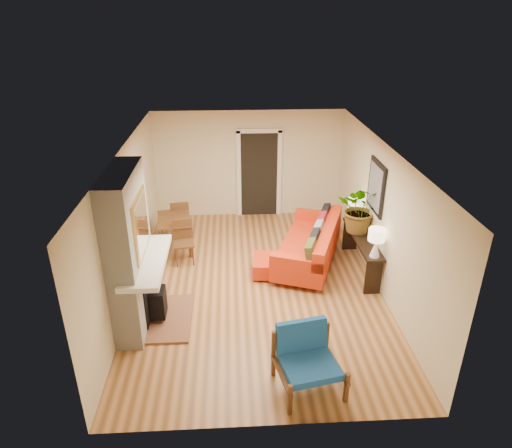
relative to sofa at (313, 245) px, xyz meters
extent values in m
plane|color=#C8864D|center=(-1.18, -0.75, -0.40)|extent=(6.50, 6.50, 0.00)
plane|color=white|center=(-1.18, -0.75, 2.20)|extent=(6.50, 6.50, 0.00)
plane|color=beige|center=(-1.18, 2.50, 0.90)|extent=(4.50, 0.00, 4.50)
plane|color=beige|center=(-1.18, -4.00, 0.90)|extent=(4.50, 0.00, 4.50)
plane|color=beige|center=(-3.43, -0.75, 0.90)|extent=(0.00, 6.50, 6.50)
plane|color=beige|center=(1.07, -0.75, 0.90)|extent=(0.00, 6.50, 6.50)
cube|color=black|center=(-0.93, 2.47, 0.65)|extent=(0.88, 0.06, 2.10)
cube|color=white|center=(-1.42, 2.46, 0.65)|extent=(0.10, 0.08, 2.18)
cube|color=white|center=(-0.44, 2.46, 0.65)|extent=(0.10, 0.08, 2.18)
cube|color=white|center=(-0.93, 2.46, 1.73)|extent=(1.08, 0.08, 0.10)
cube|color=black|center=(1.04, -0.35, 1.35)|extent=(0.04, 0.85, 0.95)
cube|color=slate|center=(1.02, -0.35, 1.35)|extent=(0.01, 0.70, 0.80)
cube|color=black|center=(-3.39, -0.40, 1.02)|extent=(0.06, 0.95, 0.02)
cube|color=black|center=(-3.39, -0.40, 1.32)|extent=(0.06, 0.95, 0.02)
cube|color=white|center=(-3.22, -1.75, 1.46)|extent=(0.42, 1.50, 1.48)
cube|color=white|center=(-3.22, -1.75, 0.16)|extent=(0.42, 1.50, 1.12)
cube|color=white|center=(-2.97, -1.75, 0.72)|extent=(0.60, 1.68, 0.08)
cube|color=black|center=(-3.00, -1.75, 0.05)|extent=(0.03, 0.72, 0.78)
cube|color=brown|center=(-2.71, -1.75, -0.38)|extent=(0.75, 1.30, 0.04)
cube|color=black|center=(-2.89, -1.75, -0.06)|extent=(0.30, 0.36, 0.48)
cylinder|color=black|center=(-2.89, -1.75, 0.38)|extent=(0.10, 0.10, 0.40)
cube|color=gold|center=(-2.99, -1.75, 1.35)|extent=(0.04, 0.95, 0.95)
cube|color=silver|center=(-2.97, -1.75, 1.35)|extent=(0.01, 0.82, 0.82)
cylinder|color=silver|center=(-0.81, -0.79, -0.35)|extent=(0.06, 0.06, 0.11)
cylinder|color=silver|center=(-0.08, -1.07, -0.35)|extent=(0.06, 0.06, 0.11)
cylinder|color=silver|center=(-0.09, 1.13, -0.35)|extent=(0.06, 0.06, 0.11)
cylinder|color=silver|center=(0.64, 0.86, -0.35)|extent=(0.06, 0.06, 0.11)
cube|color=red|center=(-0.08, 0.03, -0.13)|extent=(1.75, 2.53, 0.33)
cube|color=red|center=(0.28, -0.10, 0.23)|extent=(1.02, 2.25, 0.39)
cube|color=red|center=(-0.46, -0.96, 0.15)|extent=(1.00, 0.54, 0.22)
cube|color=red|center=(0.29, 1.03, 0.15)|extent=(1.00, 0.54, 0.22)
cube|color=#4B4D21|center=(-0.18, -0.88, 0.28)|extent=(0.36, 0.49, 0.46)
cube|color=black|center=(-0.02, -0.46, 0.28)|extent=(0.36, 0.49, 0.46)
cube|color=gray|center=(0.13, -0.05, 0.28)|extent=(0.36, 0.49, 0.46)
cube|color=maroon|center=(0.27, 0.32, 0.28)|extent=(0.36, 0.49, 0.46)
cube|color=black|center=(0.42, 0.73, 0.28)|extent=(0.36, 0.49, 0.46)
cylinder|color=silver|center=(-1.18, -0.67, -0.38)|extent=(0.04, 0.04, 0.05)
cylinder|color=silver|center=(-0.64, -0.72, -0.38)|extent=(0.04, 0.04, 0.05)
cylinder|color=silver|center=(-1.13, -0.12, -0.38)|extent=(0.04, 0.04, 0.05)
cylinder|color=silver|center=(-0.58, -0.18, -0.38)|extent=(0.04, 0.04, 0.05)
cube|color=red|center=(-0.88, -0.42, -0.20)|extent=(0.74, 0.74, 0.29)
cube|color=brown|center=(-1.01, -3.47, -0.08)|extent=(0.22, 0.80, 0.05)
cube|color=brown|center=(-0.94, -3.82, -0.16)|extent=(0.06, 0.06, 0.48)
cube|color=brown|center=(-1.08, -3.13, -0.02)|extent=(0.06, 0.06, 0.76)
cube|color=brown|center=(-0.25, -3.32, -0.08)|extent=(0.22, 0.80, 0.05)
cube|color=brown|center=(-0.18, -3.67, -0.16)|extent=(0.06, 0.06, 0.48)
cube|color=brown|center=(-0.32, -2.97, -0.02)|extent=(0.06, 0.06, 0.76)
cube|color=#1D6DAF|center=(-0.63, -3.40, -0.01)|extent=(0.83, 0.80, 0.11)
cube|color=#1D6DAF|center=(-0.69, -3.08, 0.25)|extent=(0.73, 0.32, 0.44)
cube|color=brown|center=(-2.83, 0.73, 0.30)|extent=(0.80, 1.04, 0.04)
cylinder|color=brown|center=(-3.03, 0.29, -0.06)|extent=(0.05, 0.05, 0.69)
cylinder|color=brown|center=(-2.50, 0.37, -0.06)|extent=(0.05, 0.05, 0.69)
cylinder|color=brown|center=(-3.15, 1.10, -0.06)|extent=(0.05, 0.05, 0.69)
cylinder|color=brown|center=(-2.62, 1.18, -0.06)|extent=(0.05, 0.05, 0.69)
cube|color=brown|center=(-2.59, 0.14, 0.03)|extent=(0.46, 0.46, 0.04)
cube|color=brown|center=(-2.62, 0.33, 0.27)|extent=(0.40, 0.10, 0.44)
cylinder|color=brown|center=(-2.73, -0.05, -0.19)|extent=(0.03, 0.03, 0.42)
cylinder|color=brown|center=(-2.41, 0.00, -0.19)|extent=(0.03, 0.03, 0.42)
cylinder|color=brown|center=(-2.78, 0.28, -0.19)|extent=(0.03, 0.03, 0.42)
cylinder|color=brown|center=(-2.45, 0.32, -0.19)|extent=(0.03, 0.03, 0.42)
cube|color=brown|center=(-2.78, 1.37, 0.03)|extent=(0.46, 0.46, 0.04)
cube|color=brown|center=(-2.75, 1.18, 0.27)|extent=(0.40, 0.10, 0.44)
cylinder|color=brown|center=(-2.91, 1.18, -0.19)|extent=(0.03, 0.03, 0.42)
cylinder|color=brown|center=(-2.59, 1.23, -0.19)|extent=(0.03, 0.03, 0.42)
cylinder|color=brown|center=(-2.96, 1.50, -0.19)|extent=(0.03, 0.03, 0.42)
cylinder|color=brown|center=(-2.64, 1.55, -0.19)|extent=(0.03, 0.03, 0.42)
cube|color=black|center=(0.89, -0.35, 0.30)|extent=(0.34, 1.85, 0.05)
cube|color=black|center=(0.89, -1.20, -0.06)|extent=(0.30, 0.04, 0.68)
cube|color=black|center=(0.89, 0.50, -0.06)|extent=(0.30, 0.04, 0.68)
cone|color=white|center=(0.89, -1.11, 0.47)|extent=(0.18, 0.18, 0.30)
cylinder|color=white|center=(0.89, -1.11, 0.65)|extent=(0.03, 0.03, 0.06)
cylinder|color=#FFEABF|center=(0.89, -1.11, 0.75)|extent=(0.30, 0.30, 0.22)
cone|color=white|center=(0.89, 0.33, 0.47)|extent=(0.18, 0.18, 0.30)
cylinder|color=white|center=(0.89, 0.33, 0.65)|extent=(0.03, 0.03, 0.06)
cylinder|color=#FFEABF|center=(0.89, 0.33, 0.75)|extent=(0.30, 0.30, 0.22)
imported|color=#1E5919|center=(0.88, -0.10, 0.81)|extent=(1.05, 0.97, 0.98)
camera|label=1|loc=(-1.61, -8.04, 4.30)|focal=32.00mm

